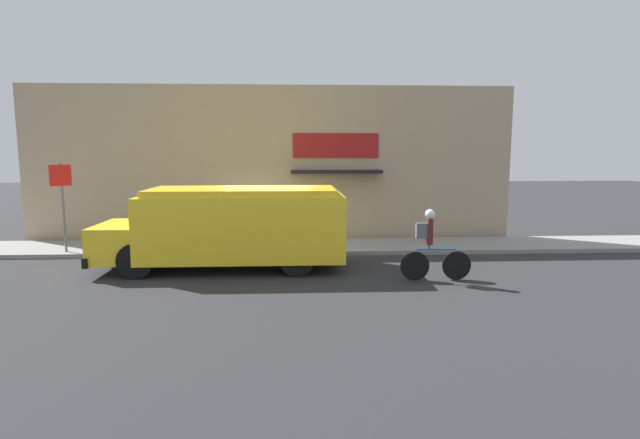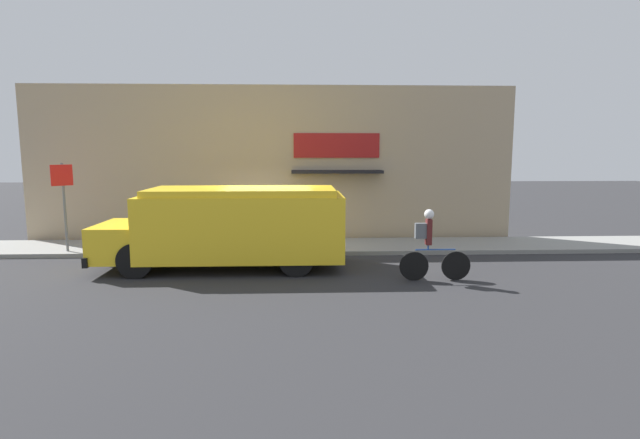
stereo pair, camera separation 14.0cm
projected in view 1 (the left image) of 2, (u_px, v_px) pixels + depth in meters
The scene contains 6 objects.
ground_plane at pixel (268, 257), 14.41m from camera, with size 70.00×70.00×0.00m, color #2B2B2D.
sidewalk at pixel (270, 247), 15.53m from camera, with size 28.00×2.28×0.13m.
storefront at pixel (272, 164), 16.62m from camera, with size 16.24×0.80×5.17m.
school_bus at pixel (232, 226), 12.87m from camera, with size 6.25×2.72×2.09m.
cyclist at pixel (431, 246), 11.69m from camera, with size 1.69×0.23×1.69m.
stop_sign_post at pixel (62, 193), 14.24m from camera, with size 0.45×0.45×2.57m.
Camera 1 is at (0.77, -14.19, 3.04)m, focal length 28.00 mm.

